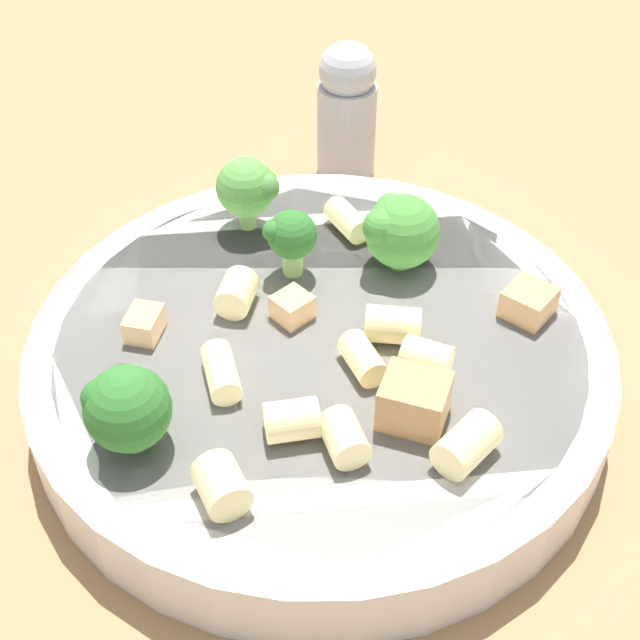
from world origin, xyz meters
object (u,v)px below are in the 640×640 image
at_px(rigatoni_2, 467,445).
at_px(rigatoni_9, 292,420).
at_px(chicken_chunk_3, 529,302).
at_px(rigatoni_3, 393,325).
at_px(broccoli_floret_0, 399,230).
at_px(rigatoni_0, 237,293).
at_px(broccoli_floret_3, 290,236).
at_px(chicken_chunk_1, 414,401).
at_px(chicken_chunk_0, 292,307).
at_px(broccoli_floret_2, 248,187).
at_px(chicken_chunk_2, 144,324).
at_px(rigatoni_5, 222,486).
at_px(rigatoni_7, 344,438).
at_px(pepper_shaker, 347,110).
at_px(rigatoni_4, 347,220).
at_px(broccoli_floret_1, 126,407).
at_px(pasta_bowl, 320,358).
at_px(rigatoni_8, 363,359).
at_px(rigatoni_1, 221,372).
at_px(rigatoni_6, 426,360).

bearing_deg(rigatoni_2, rigatoni_9, -83.84).
bearing_deg(chicken_chunk_3, rigatoni_3, -58.59).
xyz_separation_m(broccoli_floret_0, rigatoni_0, (0.05, -0.07, -0.01)).
distance_m(broccoli_floret_3, chicken_chunk_1, 0.11).
bearing_deg(chicken_chunk_0, broccoli_floret_2, -145.07).
distance_m(rigatoni_2, chicken_chunk_1, 0.03).
xyz_separation_m(rigatoni_0, chicken_chunk_2, (0.03, -0.03, -0.00)).
relative_size(rigatoni_5, chicken_chunk_1, 0.79).
distance_m(broccoli_floret_0, rigatoni_0, 0.08).
xyz_separation_m(rigatoni_7, pepper_shaker, (-0.25, -0.07, 0.00)).
bearing_deg(chicken_chunk_0, rigatoni_0, -89.30).
bearing_deg(rigatoni_0, broccoli_floret_2, -165.66).
distance_m(broccoli_floret_2, rigatoni_0, 0.07).
distance_m(chicken_chunk_0, chicken_chunk_3, 0.11).
relative_size(chicken_chunk_2, chicken_chunk_3, 0.89).
distance_m(rigatoni_4, pepper_shaker, 0.11).
height_order(broccoli_floret_0, rigatoni_3, broccoli_floret_0).
bearing_deg(rigatoni_0, broccoli_floret_1, -7.69).
xyz_separation_m(broccoli_floret_3, rigatoni_7, (0.10, 0.05, -0.01)).
bearing_deg(pasta_bowl, broccoli_floret_2, -140.07).
bearing_deg(rigatoni_2, chicken_chunk_3, 171.93).
bearing_deg(chicken_chunk_3, rigatoni_8, -48.42).
bearing_deg(broccoli_floret_3, rigatoni_9, 18.10).
relative_size(broccoli_floret_1, rigatoni_4, 1.42).
height_order(rigatoni_0, rigatoni_9, same).
bearing_deg(chicken_chunk_3, chicken_chunk_0, -72.29).
bearing_deg(rigatoni_1, rigatoni_7, 70.78).
distance_m(pasta_bowl, rigatoni_4, 0.08).
bearing_deg(broccoli_floret_3, rigatoni_5, 7.06).
relative_size(broccoli_floret_1, rigatoni_1, 1.33).
relative_size(broccoli_floret_2, rigatoni_6, 1.92).
relative_size(pasta_bowl, broccoli_floret_3, 7.60).
bearing_deg(rigatoni_1, rigatoni_0, -167.24).
distance_m(rigatoni_1, rigatoni_7, 0.06).
height_order(rigatoni_7, chicken_chunk_0, rigatoni_7).
xyz_separation_m(chicken_chunk_0, pepper_shaker, (-0.18, -0.02, 0.00)).
bearing_deg(chicken_chunk_1, pasta_bowl, -125.70).
xyz_separation_m(broccoli_floret_1, rigatoni_8, (-0.07, 0.08, -0.01)).
bearing_deg(rigatoni_7, chicken_chunk_3, 149.72).
relative_size(broccoli_floret_3, rigatoni_1, 1.24).
relative_size(rigatoni_1, rigatoni_3, 1.15).
bearing_deg(rigatoni_7, rigatoni_8, -174.67).
relative_size(pasta_bowl, rigatoni_4, 10.08).
relative_size(chicken_chunk_1, chicken_chunk_2, 1.43).
relative_size(broccoli_floret_3, pepper_shaker, 0.41).
distance_m(broccoli_floret_1, rigatoni_2, 0.13).
height_order(rigatoni_1, chicken_chunk_0, rigatoni_1).
distance_m(pasta_bowl, rigatoni_6, 0.06).
height_order(broccoli_floret_3, chicken_chunk_3, broccoli_floret_3).
height_order(rigatoni_0, chicken_chunk_2, rigatoni_0).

